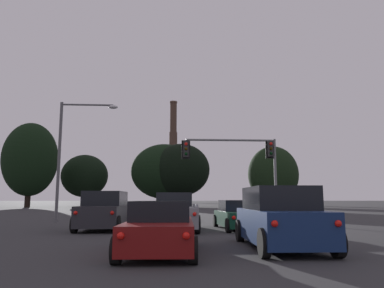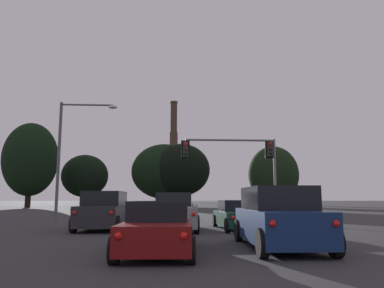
{
  "view_description": "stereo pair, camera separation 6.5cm",
  "coord_description": "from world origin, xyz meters",
  "px_view_note": "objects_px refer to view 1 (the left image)",
  "views": [
    {
      "loc": [
        -0.12,
        -0.72,
        1.49
      ],
      "look_at": [
        2.73,
        44.07,
        8.09
      ],
      "focal_mm": 35.0,
      "sensor_mm": 36.0,
      "label": 1
    },
    {
      "loc": [
        -0.05,
        -0.72,
        1.49
      ],
      "look_at": [
        2.73,
        44.07,
        8.09
      ],
      "focal_mm": 35.0,
      "sensor_mm": 36.0,
      "label": 2
    }
  ],
  "objects_px": {
    "traffic_light_overhead_right": "(243,157)",
    "street_lamp": "(70,146)",
    "pickup_truck_center_lane_front": "(174,213)",
    "suv_left_lane_front": "(105,211)",
    "sedan_right_lane_front": "(239,215)",
    "smokestack": "(173,162)",
    "sedan_center_lane_second": "(160,228)",
    "suv_right_lane_second": "(280,218)"
  },
  "relations": [
    {
      "from": "traffic_light_overhead_right",
      "to": "street_lamp",
      "type": "bearing_deg",
      "value": 176.69
    },
    {
      "from": "pickup_truck_center_lane_front",
      "to": "sedan_right_lane_front",
      "type": "bearing_deg",
      "value": -1.89
    },
    {
      "from": "suv_right_lane_second",
      "to": "smokestack",
      "type": "height_order",
      "value": "smokestack"
    },
    {
      "from": "suv_right_lane_second",
      "to": "suv_left_lane_front",
      "type": "height_order",
      "value": "same"
    },
    {
      "from": "smokestack",
      "to": "street_lamp",
      "type": "bearing_deg",
      "value": -93.68
    },
    {
      "from": "street_lamp",
      "to": "pickup_truck_center_lane_front",
      "type": "bearing_deg",
      "value": -42.88
    },
    {
      "from": "sedan_right_lane_front",
      "to": "sedan_center_lane_second",
      "type": "height_order",
      "value": "same"
    },
    {
      "from": "suv_right_lane_second",
      "to": "sedan_right_lane_front",
      "type": "bearing_deg",
      "value": 91.0
    },
    {
      "from": "suv_left_lane_front",
      "to": "sedan_right_lane_front",
      "type": "bearing_deg",
      "value": 0.02
    },
    {
      "from": "pickup_truck_center_lane_front",
      "to": "sedan_center_lane_second",
      "type": "bearing_deg",
      "value": -93.4
    },
    {
      "from": "pickup_truck_center_lane_front",
      "to": "smokestack",
      "type": "distance_m",
      "value": 141.48
    },
    {
      "from": "traffic_light_overhead_right",
      "to": "street_lamp",
      "type": "relative_size",
      "value": 0.81
    },
    {
      "from": "sedan_center_lane_second",
      "to": "pickup_truck_center_lane_front",
      "type": "bearing_deg",
      "value": 88.76
    },
    {
      "from": "sedan_center_lane_second",
      "to": "traffic_light_overhead_right",
      "type": "xyz_separation_m",
      "value": [
        5.21,
        13.81,
        3.58
      ]
    },
    {
      "from": "suv_right_lane_second",
      "to": "suv_left_lane_front",
      "type": "xyz_separation_m",
      "value": [
        -6.53,
        7.46,
        0.0
      ]
    },
    {
      "from": "sedan_right_lane_front",
      "to": "smokestack",
      "type": "distance_m",
      "value": 141.62
    },
    {
      "from": "suv_right_lane_second",
      "to": "sedan_center_lane_second",
      "type": "height_order",
      "value": "suv_right_lane_second"
    },
    {
      "from": "suv_right_lane_second",
      "to": "sedan_center_lane_second",
      "type": "distance_m",
      "value": 3.71
    },
    {
      "from": "suv_left_lane_front",
      "to": "smokestack",
      "type": "height_order",
      "value": "smokestack"
    },
    {
      "from": "sedan_right_lane_front",
      "to": "traffic_light_overhead_right",
      "type": "bearing_deg",
      "value": 74.47
    },
    {
      "from": "pickup_truck_center_lane_front",
      "to": "traffic_light_overhead_right",
      "type": "xyz_separation_m",
      "value": [
        4.69,
        5.76,
        3.45
      ]
    },
    {
      "from": "suv_right_lane_second",
      "to": "suv_left_lane_front",
      "type": "distance_m",
      "value": 9.91
    },
    {
      "from": "suv_left_lane_front",
      "to": "traffic_light_overhead_right",
      "type": "distance_m",
      "value": 10.45
    },
    {
      "from": "pickup_truck_center_lane_front",
      "to": "sedan_center_lane_second",
      "type": "distance_m",
      "value": 8.07
    },
    {
      "from": "suv_left_lane_front",
      "to": "street_lamp",
      "type": "bearing_deg",
      "value": 120.67
    },
    {
      "from": "pickup_truck_center_lane_front",
      "to": "smokestack",
      "type": "xyz_separation_m",
      "value": [
        1.7,
        140.52,
        16.37
      ]
    },
    {
      "from": "smokestack",
      "to": "suv_left_lane_front",
      "type": "bearing_deg",
      "value": -92.08
    },
    {
      "from": "suv_right_lane_second",
      "to": "traffic_light_overhead_right",
      "type": "bearing_deg",
      "value": 84.92
    },
    {
      "from": "street_lamp",
      "to": "smokestack",
      "type": "distance_m",
      "value": 134.91
    },
    {
      "from": "pickup_truck_center_lane_front",
      "to": "sedan_center_lane_second",
      "type": "relative_size",
      "value": 1.16
    },
    {
      "from": "pickup_truck_center_lane_front",
      "to": "traffic_light_overhead_right",
      "type": "relative_size",
      "value": 0.85
    },
    {
      "from": "street_lamp",
      "to": "traffic_light_overhead_right",
      "type": "bearing_deg",
      "value": -3.31
    },
    {
      "from": "pickup_truck_center_lane_front",
      "to": "sedan_right_lane_front",
      "type": "distance_m",
      "value": 3.22
    },
    {
      "from": "suv_left_lane_front",
      "to": "street_lamp",
      "type": "relative_size",
      "value": 0.62
    },
    {
      "from": "street_lamp",
      "to": "smokestack",
      "type": "xyz_separation_m",
      "value": [
        8.63,
        134.09,
        12.15
      ]
    },
    {
      "from": "sedan_right_lane_front",
      "to": "suv_right_lane_second",
      "type": "bearing_deg",
      "value": -92.16
    },
    {
      "from": "pickup_truck_center_lane_front",
      "to": "street_lamp",
      "type": "height_order",
      "value": "street_lamp"
    },
    {
      "from": "pickup_truck_center_lane_front",
      "to": "suv_right_lane_second",
      "type": "xyz_separation_m",
      "value": [
        3.13,
        -7.38,
        0.09
      ]
    },
    {
      "from": "pickup_truck_center_lane_front",
      "to": "sedan_right_lane_front",
      "type": "xyz_separation_m",
      "value": [
        3.21,
        -0.12,
        -0.14
      ]
    },
    {
      "from": "sedan_center_lane_second",
      "to": "traffic_light_overhead_right",
      "type": "bearing_deg",
      "value": 71.81
    },
    {
      "from": "traffic_light_overhead_right",
      "to": "street_lamp",
      "type": "distance_m",
      "value": 11.66
    },
    {
      "from": "pickup_truck_center_lane_front",
      "to": "traffic_light_overhead_right",
      "type": "bearing_deg",
      "value": 51.17
    }
  ]
}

